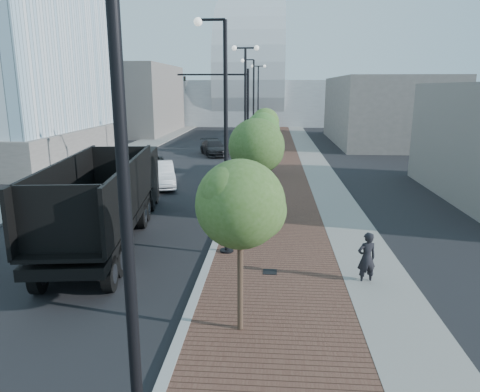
# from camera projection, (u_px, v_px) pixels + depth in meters

# --- Properties ---
(sidewalk) EXTENTS (7.00, 140.00, 0.12)m
(sidewalk) POSITION_uv_depth(u_px,v_px,m) (283.00, 152.00, 47.29)
(sidewalk) COLOR #4C2D23
(sidewalk) RESTS_ON ground
(concrete_strip) EXTENTS (2.40, 140.00, 0.13)m
(concrete_strip) POSITION_uv_depth(u_px,v_px,m) (309.00, 152.00, 47.10)
(concrete_strip) COLOR slate
(concrete_strip) RESTS_ON ground
(curb) EXTENTS (0.30, 140.00, 0.14)m
(curb) POSITION_uv_depth(u_px,v_px,m) (250.00, 152.00, 47.54)
(curb) COLOR gray
(curb) RESTS_ON ground
(west_sidewalk) EXTENTS (4.00, 140.00, 0.12)m
(west_sidewalk) POSITION_uv_depth(u_px,v_px,m) (131.00, 151.00, 48.48)
(west_sidewalk) COLOR slate
(west_sidewalk) RESTS_ON ground
(dump_truck) EXTENTS (4.62, 14.16, 3.85)m
(dump_truck) POSITION_uv_depth(u_px,v_px,m) (118.00, 194.00, 21.91)
(dump_truck) COLOR black
(dump_truck) RESTS_ON ground
(white_sedan) EXTENTS (3.26, 5.50, 1.71)m
(white_sedan) POSITION_uv_depth(u_px,v_px,m) (160.00, 174.00, 30.90)
(white_sedan) COLOR silver
(white_sedan) RESTS_ON ground
(dark_car_mid) EXTENTS (3.63, 5.66, 1.45)m
(dark_car_mid) POSITION_uv_depth(u_px,v_px,m) (149.00, 165.00, 35.59)
(dark_car_mid) COLOR black
(dark_car_mid) RESTS_ON ground
(dark_car_far) EXTENTS (3.81, 5.67, 1.53)m
(dark_car_far) POSITION_uv_depth(u_px,v_px,m) (214.00, 148.00, 45.41)
(dark_car_far) COLOR black
(dark_car_far) RESTS_ON ground
(pedestrian) EXTENTS (0.79, 0.63, 1.89)m
(pedestrian) POSITION_uv_depth(u_px,v_px,m) (367.00, 258.00, 15.44)
(pedestrian) COLOR black
(pedestrian) RESTS_ON ground
(streetlight_0) EXTENTS (1.72, 0.56, 9.28)m
(streetlight_0) POSITION_uv_depth(u_px,v_px,m) (127.00, 239.00, 5.67)
(streetlight_0) COLOR black
(streetlight_0) RESTS_ON ground
(streetlight_1) EXTENTS (1.44, 0.56, 9.21)m
(streetlight_1) POSITION_uv_depth(u_px,v_px,m) (223.00, 150.00, 17.42)
(streetlight_1) COLOR black
(streetlight_1) RESTS_ON ground
(streetlight_2) EXTENTS (1.72, 0.56, 9.28)m
(streetlight_2) POSITION_uv_depth(u_px,v_px,m) (245.00, 117.00, 28.93)
(streetlight_2) COLOR black
(streetlight_2) RESTS_ON ground
(streetlight_3) EXTENTS (1.44, 0.56, 9.21)m
(streetlight_3) POSITION_uv_depth(u_px,v_px,m) (252.00, 114.00, 40.68)
(streetlight_3) COLOR black
(streetlight_3) RESTS_ON ground
(streetlight_4) EXTENTS (1.72, 0.56, 9.28)m
(streetlight_4) POSITION_uv_depth(u_px,v_px,m) (258.00, 104.00, 52.19)
(streetlight_4) COLOR black
(streetlight_4) RESTS_ON ground
(traffic_mast) EXTENTS (5.09, 0.20, 8.00)m
(traffic_mast) POSITION_uv_depth(u_px,v_px,m) (235.00, 112.00, 31.87)
(traffic_mast) COLOR black
(traffic_mast) RESTS_ON ground
(tree_0) EXTENTS (2.42, 2.38, 4.92)m
(tree_0) POSITION_uv_depth(u_px,v_px,m) (242.00, 204.00, 11.70)
(tree_0) COLOR #382619
(tree_0) RESTS_ON ground
(tree_1) EXTENTS (2.82, 2.82, 5.25)m
(tree_1) POSITION_uv_depth(u_px,v_px,m) (257.00, 147.00, 22.33)
(tree_1) COLOR #382619
(tree_1) RESTS_ON ground
(tree_2) EXTENTS (2.65, 2.65, 4.90)m
(tree_2) POSITION_uv_depth(u_px,v_px,m) (263.00, 130.00, 34.02)
(tree_2) COLOR #382619
(tree_2) RESTS_ON ground
(tree_3) EXTENTS (2.82, 2.82, 4.71)m
(tree_3) POSITION_uv_depth(u_px,v_px,m) (266.00, 122.00, 45.72)
(tree_3) COLOR #382619
(tree_3) RESTS_ON ground
(convention_center) EXTENTS (50.00, 30.00, 50.00)m
(convention_center) POSITION_uv_depth(u_px,v_px,m) (252.00, 91.00, 89.90)
(convention_center) COLOR #9CA1A5
(convention_center) RESTS_ON ground
(commercial_block_nw) EXTENTS (14.00, 20.00, 10.00)m
(commercial_block_nw) POSITION_uv_depth(u_px,v_px,m) (125.00, 99.00, 67.20)
(commercial_block_nw) COLOR slate
(commercial_block_nw) RESTS_ON ground
(commercial_block_ne) EXTENTS (12.00, 22.00, 8.00)m
(commercial_block_ne) POSITION_uv_depth(u_px,v_px,m) (384.00, 110.00, 55.15)
(commercial_block_ne) COLOR #625C58
(commercial_block_ne) RESTS_ON ground
(utility_cover_1) EXTENTS (0.50, 0.50, 0.02)m
(utility_cover_1) POSITION_uv_depth(u_px,v_px,m) (270.00, 272.00, 16.34)
(utility_cover_1) COLOR black
(utility_cover_1) RESTS_ON sidewalk
(utility_cover_2) EXTENTS (0.50, 0.50, 0.02)m
(utility_cover_2) POSITION_uv_depth(u_px,v_px,m) (272.00, 199.00, 27.00)
(utility_cover_2) COLOR black
(utility_cover_2) RESTS_ON sidewalk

